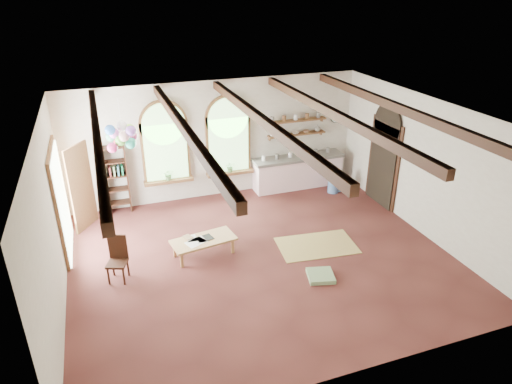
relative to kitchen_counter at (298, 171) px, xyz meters
name	(u,v)px	position (x,y,z in m)	size (l,w,h in m)	color
floor	(261,258)	(-2.30, -3.20, -0.48)	(8.00, 8.00, 0.00)	brown
ceiling_beams	(262,120)	(-2.30, -3.20, 2.62)	(6.20, 6.80, 0.18)	#331B10
window_left	(165,145)	(-3.70, 0.23, 1.16)	(1.30, 0.28, 2.20)	brown
window_right	(228,138)	(-2.00, 0.23, 1.16)	(1.30, 0.28, 2.20)	brown
left_doorway	(61,203)	(-6.25, -1.40, 0.67)	(0.10, 1.90, 2.50)	brown
right_doorway	(383,165)	(1.65, -1.70, 0.62)	(0.10, 1.30, 2.40)	black
kitchen_counter	(298,171)	(0.00, 0.00, 0.00)	(2.68, 0.62, 0.94)	white
wall_shelf_lower	(297,134)	(0.00, 0.18, 1.07)	(1.70, 0.24, 0.04)	brown
wall_shelf_upper	(297,120)	(0.00, 0.18, 1.47)	(1.70, 0.24, 0.04)	brown
wall_clock	(336,117)	(1.25, 0.25, 1.42)	(0.32, 0.32, 0.04)	black
bookshelf	(117,179)	(-5.00, 0.12, 0.42)	(0.53, 0.32, 1.80)	#331B10
coffee_table	(204,241)	(-3.45, -2.66, -0.13)	(1.46, 0.84, 0.39)	tan
side_chair	(118,268)	(-5.28, -2.98, -0.20)	(0.49, 0.49, 0.95)	#331B10
floor_mat	(317,245)	(-0.93, -3.16, -0.47)	(1.75, 1.08, 0.02)	tan
floor_cushion	(321,276)	(-1.41, -4.30, -0.43)	(0.52, 0.52, 0.09)	gray
water_jug_a	(333,184)	(0.80, -0.70, -0.21)	(0.31, 0.31, 0.61)	#5178AF
water_jug_b	(338,183)	(1.00, -0.64, -0.24)	(0.28, 0.28, 0.54)	#5178AF
balloon_cluster	(122,136)	(-4.79, -0.90, 1.86)	(0.71, 0.77, 1.15)	white
table_book	(185,238)	(-3.83, -2.51, -0.07)	(0.16, 0.23, 0.02)	olive
tablet	(208,237)	(-3.33, -2.62, -0.08)	(0.18, 0.26, 0.01)	black
potted_plant_left	(168,175)	(-3.70, 0.12, 0.37)	(0.27, 0.23, 0.30)	#598C4C
potted_plant_right	(230,167)	(-2.00, 0.12, 0.37)	(0.27, 0.23, 0.30)	#598C4C
shelf_cup_a	(272,135)	(-0.75, 0.18, 1.14)	(0.12, 0.10, 0.10)	white
shelf_cup_b	(284,133)	(-0.40, 0.18, 1.14)	(0.10, 0.10, 0.09)	beige
shelf_bowl_a	(295,133)	(-0.05, 0.18, 1.12)	(0.22, 0.22, 0.05)	beige
shelf_bowl_b	(306,131)	(0.30, 0.18, 1.12)	(0.20, 0.20, 0.06)	#8C664C
shelf_vase	(318,128)	(0.65, 0.18, 1.19)	(0.18, 0.18, 0.19)	slate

